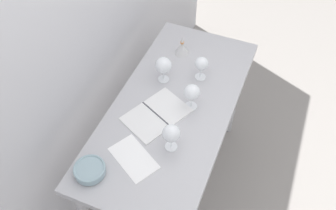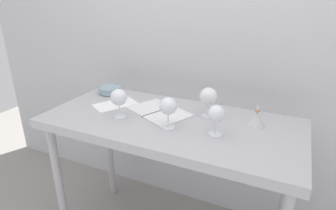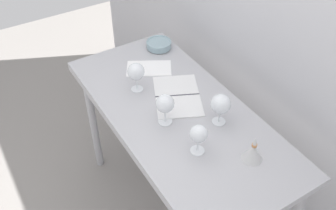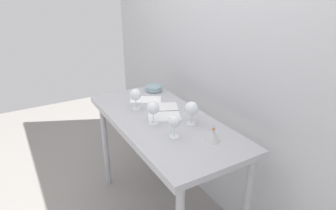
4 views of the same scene
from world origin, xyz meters
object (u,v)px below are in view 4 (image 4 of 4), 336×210
at_px(tasting_sheet_upper, 146,99).
at_px(decanter_funnel, 213,135).
at_px(tasting_bowl, 154,88).
at_px(wine_glass_near_left, 136,95).
at_px(wine_glass_near_right, 174,122).
at_px(wine_glass_far_right, 191,109).
at_px(wine_glass_near_center, 153,109).
at_px(open_notebook, 164,112).

relative_size(tasting_sheet_upper, decanter_funnel, 1.96).
bearing_deg(tasting_bowl, wine_glass_near_left, -46.83).
bearing_deg(wine_glass_near_right, wine_glass_far_right, 117.12).
relative_size(wine_glass_near_center, open_notebook, 0.40).
xyz_separation_m(wine_glass_near_left, wine_glass_near_right, (0.54, 0.02, -0.01)).
bearing_deg(tasting_bowl, wine_glass_near_right, -18.99).
bearing_deg(wine_glass_near_right, open_notebook, 160.75).
height_order(wine_glass_near_right, decanter_funnel, wine_glass_near_right).
xyz_separation_m(open_notebook, decanter_funnel, (0.53, 0.05, 0.04)).
distance_m(open_notebook, tasting_sheet_upper, 0.30).
bearing_deg(decanter_funnel, wine_glass_near_right, -132.06).
xyz_separation_m(wine_glass_near_right, tasting_bowl, (-0.82, 0.28, -0.08)).
bearing_deg(wine_glass_near_left, wine_glass_near_center, -0.31).
distance_m(wine_glass_far_right, decanter_funnel, 0.28).
height_order(wine_glass_far_right, wine_glass_near_left, wine_glass_far_right).
distance_m(tasting_sheet_upper, decanter_funnel, 0.84).
height_order(wine_glass_far_right, open_notebook, wine_glass_far_right).
height_order(tasting_sheet_upper, decanter_funnel, decanter_funnel).
bearing_deg(decanter_funnel, tasting_sheet_upper, -176.19).
relative_size(wine_glass_near_right, decanter_funnel, 1.17).
bearing_deg(wine_glass_near_left, tasting_bowl, 133.17).
bearing_deg(wine_glass_near_center, wine_glass_near_right, 6.08).
bearing_deg(wine_glass_far_right, open_notebook, -165.56).
xyz_separation_m(wine_glass_far_right, decanter_funnel, (0.27, -0.02, -0.07)).
bearing_deg(tasting_bowl, wine_glass_near_center, -27.91).
relative_size(wine_glass_far_right, tasting_bowl, 1.07).
bearing_deg(tasting_bowl, open_notebook, -18.77).
bearing_deg(wine_glass_near_left, open_notebook, 43.03).
bearing_deg(tasting_sheet_upper, wine_glass_near_left, -18.13).
bearing_deg(open_notebook, tasting_sheet_upper, -153.82).
distance_m(wine_glass_far_right, wine_glass_near_right, 0.22).
relative_size(wine_glass_near_left, open_notebook, 0.40).
height_order(wine_glass_near_right, tasting_bowl, wine_glass_near_right).
relative_size(wine_glass_far_right, wine_glass_near_right, 1.09).
xyz_separation_m(wine_glass_far_right, tasting_sheet_upper, (-0.57, -0.07, -0.11)).
xyz_separation_m(wine_glass_near_center, wine_glass_near_left, (-0.30, 0.00, 0.00)).
height_order(wine_glass_near_left, tasting_bowl, wine_glass_near_left).
xyz_separation_m(wine_glass_near_center, tasting_bowl, (-0.58, 0.31, -0.09)).
bearing_deg(wine_glass_far_right, decanter_funnel, -3.86).
bearing_deg(wine_glass_near_center, tasting_bowl, 152.09).
height_order(wine_glass_near_left, tasting_sheet_upper, wine_glass_near_left).
relative_size(open_notebook, decanter_funnel, 3.17).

